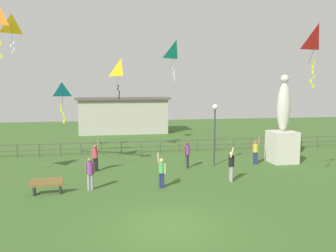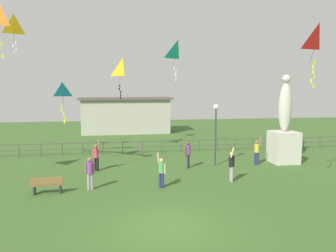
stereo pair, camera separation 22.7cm
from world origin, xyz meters
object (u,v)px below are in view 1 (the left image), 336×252
Objects in this scene: lamppost at (215,121)px; person_1 at (256,150)px; kite_1 at (318,40)px; kite_6 at (177,51)px; park_bench at (47,185)px; kite_5 at (12,24)px; statue_monument at (282,135)px; kite_3 at (62,93)px; person_4 at (95,156)px; kite_0 at (121,69)px; person_3 at (162,170)px; person_5 at (231,164)px; person_2 at (90,171)px; person_0 at (187,153)px.

lamppost is 2.12× the size of person_1.
kite_6 reaches higher than kite_1.
park_bench is 0.57× the size of kite_5.
statue_monument is 2.75× the size of kite_3.
person_4 is at bearing -179.68° from person_1.
lamppost is 8.47m from kite_0.
kite_6 is at bearing 111.10° from lamppost.
statue_monument is 5.00m from lamppost.
person_5 reaches higher than person_3.
person_1 is at bearing 49.56° from person_5.
kite_6 is at bearing 0.97° from kite_5.
kite_5 is at bearing 148.65° from person_5.
kite_3 is 0.72× the size of kite_6.
kite_1 is (3.05, -2.68, 6.35)m from person_5.
lamppost is 7.91m from person_4.
person_4 is at bearing -142.39° from kite_6.
person_3 is (-9.04, -4.40, -0.97)m from statue_monument.
person_2 is at bearing -152.55° from lamppost.
person_2 is at bearing -56.30° from kite_5.
lamppost is 2.34× the size of person_0.
person_3 is at bearing -79.86° from kite_0.
park_bench is 0.79× the size of person_4.
kite_6 is (-4.50, 10.79, 0.54)m from kite_1.
kite_0 reaches higher than statue_monument.
kite_6 is (-6.56, 4.24, 5.98)m from statue_monument.
kite_0 is (-5.83, 5.03, 3.54)m from lamppost.
person_0 is 0.65× the size of kite_5.
kite_3 is (-14.07, -2.45, 2.97)m from statue_monument.
person_1 is 0.98× the size of person_4.
lamppost is 6.77m from kite_6.
kite_1 reaches higher than person_2.
kite_0 reaches higher than lamppost.
person_1 is 0.71× the size of kite_5.
kite_1 is at bearing -18.86° from kite_3.
person_2 is at bearing -159.92° from person_1.
person_3 is 0.60× the size of kite_6.
person_2 is (2.01, 0.36, 0.49)m from park_bench.
park_bench is at bearing -161.46° from person_1.
statue_monument is 1.96× the size of kite_0.
kite_1 reaches higher than person_5.
person_2 is 0.86× the size of person_4.
person_4 is 8.21m from person_5.
kite_1 is (-2.06, -6.55, 5.45)m from statue_monument.
kite_0 is (-10.70, 4.89, 4.64)m from statue_monument.
person_1 is 8.92m from kite_1.
kite_6 is (-1.69, 4.37, 4.88)m from lamppost.
kite_5 is (-11.29, 4.60, 8.42)m from person_0.
kite_0 is (-3.89, 5.45, 5.52)m from person_0.
park_bench is 14.47m from kite_1.
person_4 is 1.00× the size of person_5.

